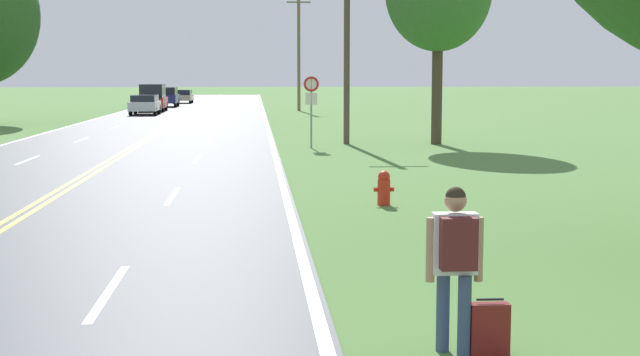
# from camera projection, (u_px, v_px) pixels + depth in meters

# --- Properties ---
(hitchhiker_person) EXTENTS (0.57, 0.41, 1.67)m
(hitchhiker_person) POSITION_uv_depth(u_px,v_px,m) (455.00, 253.00, 8.67)
(hitchhiker_person) COLOR #38476B
(hitchhiker_person) RESTS_ON ground
(suitcase) EXTENTS (0.39, 0.16, 0.57)m
(suitcase) POSITION_uv_depth(u_px,v_px,m) (489.00, 329.00, 8.76)
(suitcase) COLOR maroon
(suitcase) RESTS_ON ground
(fire_hydrant) EXTENTS (0.43, 0.27, 0.73)m
(fire_hydrant) POSITION_uv_depth(u_px,v_px,m) (384.00, 188.00, 18.82)
(fire_hydrant) COLOR red
(fire_hydrant) RESTS_ON ground
(traffic_sign) EXTENTS (0.60, 0.10, 2.71)m
(traffic_sign) POSITION_uv_depth(u_px,v_px,m) (311.00, 94.00, 33.31)
(traffic_sign) COLOR gray
(traffic_sign) RESTS_ON ground
(utility_pole_midground) EXTENTS (1.80, 0.24, 8.08)m
(utility_pole_midground) POSITION_uv_depth(u_px,v_px,m) (347.00, 38.00, 35.09)
(utility_pole_midground) COLOR brown
(utility_pole_midground) RESTS_ON ground
(utility_pole_far) EXTENTS (1.80, 0.24, 8.82)m
(utility_pole_far) POSITION_uv_depth(u_px,v_px,m) (299.00, 51.00, 67.83)
(utility_pole_far) COLOR brown
(utility_pole_far) RESTS_ON ground
(car_white_hatchback_nearest) EXTENTS (1.84, 3.93, 1.37)m
(car_white_hatchback_nearest) POSITION_uv_depth(u_px,v_px,m) (145.00, 104.00, 61.26)
(car_white_hatchback_nearest) COLOR black
(car_white_hatchback_nearest) RESTS_ON ground
(car_red_van_approaching) EXTENTS (1.99, 4.80, 2.05)m
(car_red_van_approaching) POSITION_uv_depth(u_px,v_px,m) (153.00, 97.00, 67.35)
(car_red_van_approaching) COLOR black
(car_red_van_approaching) RESTS_ON ground
(car_dark_blue_suv_mid_near) EXTENTS (1.79, 4.14, 1.69)m
(car_dark_blue_suv_mid_near) POSITION_uv_depth(u_px,v_px,m) (167.00, 96.00, 76.66)
(car_dark_blue_suv_mid_near) COLOR black
(car_dark_blue_suv_mid_near) RESTS_ON ground
(car_champagne_hatchback_mid_far) EXTENTS (1.77, 3.93, 1.31)m
(car_champagne_hatchback_mid_far) POSITION_uv_depth(u_px,v_px,m) (183.00, 96.00, 86.57)
(car_champagne_hatchback_mid_far) COLOR black
(car_champagne_hatchback_mid_far) RESTS_ON ground
(car_black_hatchback_receding) EXTENTS (2.01, 4.13, 1.34)m
(car_black_hatchback_receding) POSITION_uv_depth(u_px,v_px,m) (165.00, 95.00, 91.51)
(car_black_hatchback_receding) COLOR black
(car_black_hatchback_receding) RESTS_ON ground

